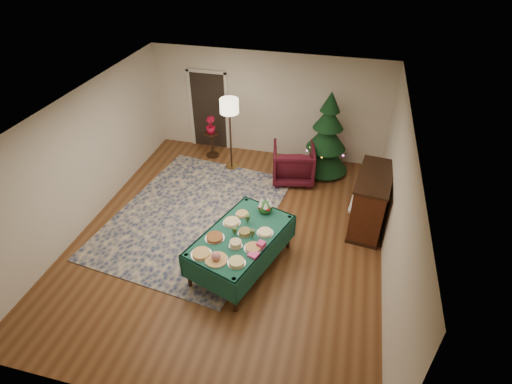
% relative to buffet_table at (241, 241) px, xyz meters
% --- Properties ---
extents(room_shell, '(7.00, 7.00, 7.00)m').
position_rel_buffet_table_xyz_m(room_shell, '(-0.46, 0.73, 0.73)').
color(room_shell, '#593319').
rests_on(room_shell, ground).
extents(doorway, '(1.08, 0.04, 2.16)m').
position_rel_buffet_table_xyz_m(doorway, '(-2.06, 4.21, 0.48)').
color(doorway, black).
rests_on(doorway, ground).
extents(rug, '(3.70, 4.57, 0.02)m').
position_rel_buffet_table_xyz_m(rug, '(-1.39, 1.19, -0.61)').
color(rug, '#14224E').
rests_on(rug, ground).
extents(buffet_table, '(1.74, 2.25, 0.77)m').
position_rel_buffet_table_xyz_m(buffet_table, '(0.00, 0.00, 0.00)').
color(buffet_table, black).
rests_on(buffet_table, ground).
extents(platter_0, '(0.35, 0.35, 0.05)m').
position_rel_buffet_table_xyz_m(platter_0, '(-0.50, -0.63, 0.18)').
color(platter_0, silver).
rests_on(platter_0, buffet_table).
extents(platter_1, '(0.38, 0.38, 0.17)m').
position_rel_buffet_table_xyz_m(platter_1, '(-0.22, -0.69, 0.22)').
color(platter_1, silver).
rests_on(platter_1, buffet_table).
extents(platter_2, '(0.30, 0.30, 0.06)m').
position_rel_buffet_table_xyz_m(platter_2, '(0.12, -0.68, 0.18)').
color(platter_2, silver).
rests_on(platter_2, buffet_table).
extents(platter_3, '(0.34, 0.34, 0.05)m').
position_rel_buffet_table_xyz_m(platter_3, '(-0.41, -0.20, 0.18)').
color(platter_3, silver).
rests_on(platter_3, buffet_table).
extents(platter_4, '(0.24, 0.24, 0.11)m').
position_rel_buffet_table_xyz_m(platter_4, '(-0.01, -0.30, 0.20)').
color(platter_4, silver).
rests_on(platter_4, buffet_table).
extents(platter_5, '(0.32, 0.32, 0.04)m').
position_rel_buffet_table_xyz_m(platter_5, '(0.29, -0.28, 0.17)').
color(platter_5, silver).
rests_on(platter_5, buffet_table).
extents(platter_6, '(0.33, 0.33, 0.05)m').
position_rel_buffet_table_xyz_m(platter_6, '(-0.25, 0.26, 0.18)').
color(platter_6, silver).
rests_on(platter_6, buffet_table).
extents(platter_7, '(0.25, 0.25, 0.07)m').
position_rel_buffet_table_xyz_m(platter_7, '(0.06, 0.04, 0.19)').
color(platter_7, silver).
rests_on(platter_7, buffet_table).
extents(platter_8, '(0.29, 0.29, 0.04)m').
position_rel_buffet_table_xyz_m(platter_8, '(0.40, 0.14, 0.17)').
color(platter_8, silver).
rests_on(platter_8, buffet_table).
extents(platter_9, '(0.26, 0.26, 0.04)m').
position_rel_buffet_table_xyz_m(platter_9, '(-0.13, 0.54, 0.17)').
color(platter_9, silver).
rests_on(platter_9, buffet_table).
extents(goblet_0, '(0.08, 0.08, 0.18)m').
position_rel_buffet_table_xyz_m(goblet_0, '(0.04, 0.33, 0.25)').
color(goblet_0, '#2D471E').
rests_on(goblet_0, buffet_table).
extents(goblet_1, '(0.08, 0.08, 0.18)m').
position_rel_buffet_table_xyz_m(goblet_1, '(0.22, -0.03, 0.25)').
color(goblet_1, '#2D471E').
rests_on(goblet_1, buffet_table).
extents(goblet_2, '(0.08, 0.08, 0.18)m').
position_rel_buffet_table_xyz_m(goblet_2, '(-0.10, -0.05, 0.25)').
color(goblet_2, '#2D471E').
rests_on(goblet_2, buffet_table).
extents(napkin_stack, '(0.20, 0.20, 0.04)m').
position_rel_buffet_table_xyz_m(napkin_stack, '(0.34, -0.44, 0.17)').
color(napkin_stack, '#F1439D').
rests_on(napkin_stack, buffet_table).
extents(gift_box, '(0.16, 0.16, 0.10)m').
position_rel_buffet_table_xyz_m(gift_box, '(0.42, -0.21, 0.21)').
color(gift_box, '#D13A7A').
rests_on(gift_box, buffet_table).
extents(centerpiece, '(0.28, 0.28, 0.32)m').
position_rel_buffet_table_xyz_m(centerpiece, '(0.27, 0.72, 0.29)').
color(centerpiece, '#1E4C1E').
rests_on(centerpiece, buffet_table).
extents(armchair, '(1.12, 1.07, 0.99)m').
position_rel_buffet_table_xyz_m(armchair, '(0.42, 3.08, -0.12)').
color(armchair, '#410E19').
rests_on(armchair, ground).
extents(floor_lamp, '(0.45, 0.45, 1.84)m').
position_rel_buffet_table_xyz_m(floor_lamp, '(-1.18, 3.25, 0.94)').
color(floor_lamp, '#A57F3F').
rests_on(floor_lamp, ground).
extents(side_table, '(0.38, 0.38, 0.67)m').
position_rel_buffet_table_xyz_m(side_table, '(-1.85, 3.69, -0.29)').
color(side_table, black).
rests_on(side_table, ground).
extents(potted_plant, '(0.25, 0.45, 0.25)m').
position_rel_buffet_table_xyz_m(potted_plant, '(-1.85, 3.69, 0.18)').
color(potted_plant, '#AD0C29').
rests_on(potted_plant, side_table).
extents(christmas_tree, '(1.29, 1.29, 2.12)m').
position_rel_buffet_table_xyz_m(christmas_tree, '(1.12, 3.62, 0.33)').
color(christmas_tree, black).
rests_on(christmas_tree, ground).
extents(piano, '(0.84, 1.51, 1.24)m').
position_rel_buffet_table_xyz_m(piano, '(2.22, 1.76, -0.01)').
color(piano, black).
rests_on(piano, ground).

